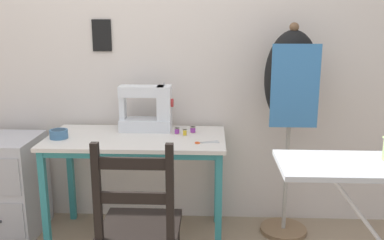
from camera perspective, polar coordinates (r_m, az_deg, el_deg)
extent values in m
cube|color=silver|center=(3.04, -6.63, 9.91)|extent=(10.00, 0.05, 2.55)
cube|color=black|center=(3.06, -11.94, 10.98)|extent=(0.13, 0.01, 0.22)
cube|color=silver|center=(2.79, -7.46, -2.43)|extent=(1.15, 0.58, 0.02)
cube|color=teal|center=(2.56, -8.39, -4.66)|extent=(1.07, 0.03, 0.04)
cube|color=teal|center=(2.83, -19.03, -10.55)|extent=(0.04, 0.04, 0.69)
cube|color=teal|center=(2.64, 3.55, -11.55)|extent=(0.04, 0.04, 0.69)
cube|color=teal|center=(3.26, -15.85, -7.06)|extent=(0.04, 0.04, 0.69)
cube|color=teal|center=(3.10, 3.40, -7.64)|extent=(0.04, 0.04, 0.69)
cube|color=white|center=(2.92, -6.16, -0.61)|extent=(0.35, 0.16, 0.08)
cube|color=white|center=(2.87, -3.71, 2.32)|extent=(0.09, 0.14, 0.23)
cube|color=white|center=(2.88, -6.72, 3.85)|extent=(0.30, 0.12, 0.07)
cube|color=white|center=(2.92, -9.22, 1.67)|extent=(0.04, 0.09, 0.16)
cylinder|color=#B22D2D|center=(2.87, -2.66, 2.31)|extent=(0.02, 0.06, 0.06)
cylinder|color=#99999E|center=(2.85, -3.75, 4.78)|extent=(0.01, 0.01, 0.02)
cylinder|color=teal|center=(2.84, -17.34, -1.80)|extent=(0.11, 0.11, 0.06)
cylinder|color=#243D54|center=(2.84, -17.38, -1.31)|extent=(0.09, 0.09, 0.01)
cube|color=silver|center=(2.64, 2.28, -2.92)|extent=(0.11, 0.06, 0.00)
cube|color=silver|center=(2.62, 2.37, -3.02)|extent=(0.12, 0.03, 0.00)
torus|color=#DB511E|center=(2.61, 0.73, -3.09)|extent=(0.03, 0.03, 0.01)
torus|color=#DB511E|center=(2.61, 0.70, -3.06)|extent=(0.03, 0.03, 0.01)
cylinder|color=purple|center=(2.82, -2.02, -1.47)|extent=(0.03, 0.03, 0.04)
cylinder|color=beige|center=(2.81, -2.02, -1.11)|extent=(0.04, 0.04, 0.00)
cylinder|color=beige|center=(2.82, -2.01, -1.83)|extent=(0.04, 0.04, 0.00)
cylinder|color=yellow|center=(2.78, -0.97, -1.67)|extent=(0.02, 0.02, 0.04)
cylinder|color=beige|center=(2.77, -0.97, -1.29)|extent=(0.03, 0.03, 0.00)
cylinder|color=beige|center=(2.78, -0.97, -2.05)|extent=(0.03, 0.03, 0.00)
cylinder|color=purple|center=(2.85, 0.12, -1.31)|extent=(0.03, 0.03, 0.04)
cylinder|color=beige|center=(2.84, 0.12, -0.95)|extent=(0.04, 0.04, 0.00)
cylinder|color=beige|center=(2.85, 0.12, -1.67)|extent=(0.04, 0.04, 0.00)
cube|color=black|center=(2.27, -6.88, -14.09)|extent=(0.40, 0.38, 0.04)
cube|color=black|center=(2.05, -12.57, -9.40)|extent=(0.04, 0.04, 0.48)
cube|color=black|center=(2.00, -2.96, -9.79)|extent=(0.04, 0.04, 0.48)
cube|color=black|center=(1.97, -7.97, -5.76)|extent=(0.34, 0.02, 0.06)
cube|color=black|center=(2.03, -7.81, -10.25)|extent=(0.34, 0.02, 0.06)
cube|color=#B7B7BC|center=(3.22, -23.29, -8.05)|extent=(0.42, 0.44, 0.68)
cylinder|color=#846647|center=(3.15, 12.06, -14.11)|extent=(0.32, 0.32, 0.03)
cylinder|color=#ADA89E|center=(2.98, 12.47, -6.71)|extent=(0.03, 0.03, 0.83)
ellipsoid|color=black|center=(2.83, 13.12, 5.41)|extent=(0.35, 0.25, 0.62)
sphere|color=brown|center=(2.80, 13.48, 11.95)|extent=(0.06, 0.06, 0.06)
cube|color=teal|center=(2.71, 13.58, 4.37)|extent=(0.30, 0.01, 0.52)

